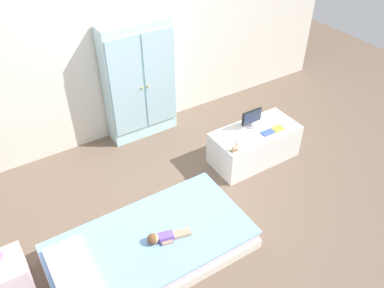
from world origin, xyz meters
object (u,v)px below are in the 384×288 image
(doll, at_px, (161,238))
(book_yellow, at_px, (278,128))
(tv_stand, at_px, (254,145))
(book_blue, at_px, (268,133))
(bed, at_px, (151,246))
(nightstand, at_px, (7,278))
(wardrobe, at_px, (139,81))
(rocking_horse_toy, at_px, (235,147))
(tv_monitor, at_px, (252,118))

(doll, distance_m, book_yellow, 1.87)
(tv_stand, bearing_deg, book_blue, -55.46)
(bed, bearing_deg, book_yellow, 14.03)
(book_blue, relative_size, book_yellow, 1.14)
(nightstand, distance_m, wardrobe, 2.47)
(wardrobe, bearing_deg, book_yellow, -49.67)
(book_blue, xyz_separation_m, book_yellow, (0.15, 0.00, -0.00))
(tv_stand, relative_size, book_yellow, 8.11)
(nightstand, bearing_deg, doll, -16.57)
(doll, bearing_deg, wardrobe, 68.38)
(wardrobe, bearing_deg, nightstand, -143.56)
(doll, xyz_separation_m, rocking_horse_toy, (1.14, 0.47, 0.20))
(book_blue, bearing_deg, wardrobe, 126.07)
(wardrobe, bearing_deg, book_blue, -53.93)
(bed, distance_m, tv_stand, 1.73)
(wardrobe, relative_size, rocking_horse_toy, 13.13)
(doll, relative_size, tv_stand, 0.39)
(wardrobe, xyz_separation_m, book_yellow, (1.07, -1.26, -0.31))
(bed, bearing_deg, book_blue, 15.23)
(tv_stand, bearing_deg, wardrobe, 126.21)
(tv_stand, distance_m, rocking_horse_toy, 0.52)
(rocking_horse_toy, bearing_deg, tv_monitor, 31.56)
(tv_stand, relative_size, tv_monitor, 3.94)
(doll, relative_size, book_yellow, 3.16)
(tv_monitor, relative_size, book_yellow, 2.06)
(tv_stand, xyz_separation_m, tv_monitor, (-0.01, 0.08, 0.33))
(wardrobe, xyz_separation_m, tv_stand, (0.85, -1.16, -0.52))
(book_blue, bearing_deg, nightstand, -176.69)
(tv_monitor, bearing_deg, book_yellow, -38.77)
(doll, height_order, book_yellow, book_yellow)
(doll, height_order, book_blue, book_blue)
(bed, xyz_separation_m, book_blue, (1.70, 0.46, 0.30))
(nightstand, height_order, tv_stand, tv_stand)
(doll, xyz_separation_m, nightstand, (-1.23, 0.36, -0.08))
(bed, distance_m, nightstand, 1.20)
(doll, bearing_deg, nightstand, 163.43)
(wardrobe, distance_m, book_yellow, 1.69)
(book_yellow, bearing_deg, wardrobe, 130.33)
(bed, height_order, tv_monitor, tv_monitor)
(doll, xyz_separation_m, wardrobe, (0.71, 1.79, 0.47))
(nightstand, relative_size, book_blue, 2.48)
(nightstand, xyz_separation_m, book_blue, (2.86, 0.17, 0.24))
(wardrobe, xyz_separation_m, rocking_horse_toy, (0.43, -1.32, -0.27))
(bed, distance_m, tv_monitor, 1.79)
(doll, height_order, tv_monitor, tv_monitor)
(tv_stand, xyz_separation_m, rocking_horse_toy, (-0.42, -0.17, 0.25))
(wardrobe, height_order, rocking_horse_toy, wardrobe)
(doll, bearing_deg, book_yellow, 16.54)
(doll, xyz_separation_m, tv_stand, (1.56, 0.64, -0.05))
(nightstand, height_order, wardrobe, wardrobe)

